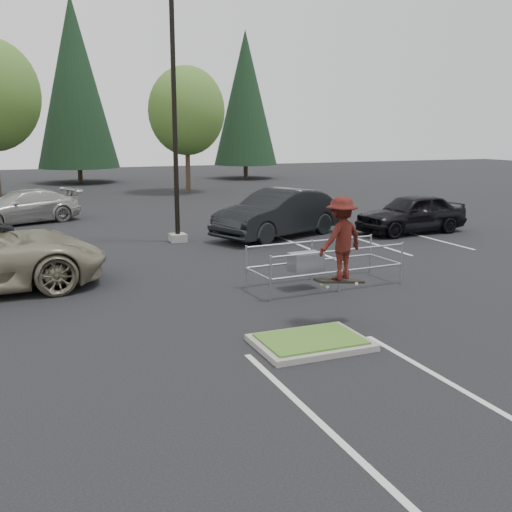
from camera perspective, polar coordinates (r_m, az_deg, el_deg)
name	(u,v)px	position (r m, az deg, el deg)	size (l,w,h in m)	color
ground	(310,346)	(12.07, 5.21, -8.49)	(120.00, 120.00, 0.00)	black
grass_median	(311,342)	(12.04, 5.22, -8.14)	(2.20, 1.60, 0.16)	gray
stall_lines	(169,282)	(17.03, -8.28, -2.46)	(22.62, 17.60, 0.01)	beige
light_pole	(175,120)	(22.76, -7.76, 12.73)	(0.70, 0.60, 10.12)	gray
decid_c	(186,114)	(41.42, -6.65, 13.31)	(5.12, 5.12, 8.38)	#38281C
conif_b	(75,82)	(50.92, -16.89, 15.55)	(6.38, 6.38, 14.50)	#38281C
conif_c	(245,98)	(53.19, -1.02, 14.78)	(5.50, 5.50, 12.50)	#38281C
cart_corral	(310,261)	(16.15, 5.19, -0.50)	(4.22, 1.75, 1.17)	#989AA0
skateboarder	(340,239)	(12.97, 8.05, 1.63)	(1.30, 0.97, 1.94)	black
car_r_charc	(278,213)	(23.85, 2.16, 4.08)	(2.00, 5.72, 1.89)	black
car_r_black	(412,213)	(25.62, 14.61, 3.95)	(1.92, 4.78, 1.63)	black
car_far_silver	(24,207)	(29.40, -21.20, 4.40)	(2.11, 5.20, 1.51)	#A7A6A1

